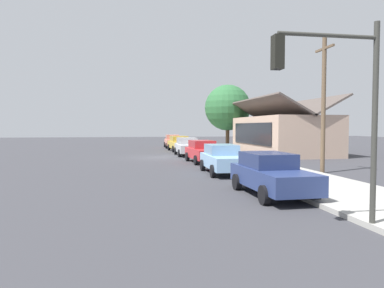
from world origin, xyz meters
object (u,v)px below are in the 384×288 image
object	(u,v)px
car_silver	(187,146)
car_skyblue	(223,159)
car_coral	(173,141)
car_navy	(271,174)
car_mustard	(179,143)
fire_hydrant_red	(198,148)
utility_pole_wooden	(324,103)
traffic_light_main	(336,90)
car_cherry	(203,151)
shade_tree	(228,108)

from	to	relation	value
car_silver	car_skyblue	world-z (taller)	same
car_coral	car_navy	size ratio (longest dim) A/B	0.96
car_mustard	car_skyblue	size ratio (longest dim) A/B	1.06
car_coral	car_navy	xyz separation A→B (m)	(30.77, -0.03, 0.00)
car_skyblue	fire_hydrant_red	world-z (taller)	car_skyblue
car_silver	car_coral	bearing A→B (deg)	-179.62
car_coral	car_mustard	xyz separation A→B (m)	(6.07, -0.01, 0.00)
car_coral	utility_pole_wooden	distance (m)	25.96
car_skyblue	traffic_light_main	size ratio (longest dim) A/B	0.89
car_silver	car_cherry	world-z (taller)	same
traffic_light_main	utility_pole_wooden	size ratio (longest dim) A/B	0.69
fire_hydrant_red	car_cherry	bearing A→B (deg)	-8.84
car_navy	shade_tree	bearing A→B (deg)	166.33
car_silver	traffic_light_main	size ratio (longest dim) A/B	0.90
car_coral	shade_tree	xyz separation A→B (m)	(2.76, 6.20, 4.00)
car_mustard	car_silver	size ratio (longest dim) A/B	1.05
car_navy	traffic_light_main	bearing A→B (deg)	-4.66
car_skyblue	traffic_light_main	distance (m)	11.45
car_coral	fire_hydrant_red	bearing A→B (deg)	9.55
car_silver	fire_hydrant_red	distance (m)	2.87
car_navy	car_coral	bearing A→B (deg)	178.81
car_mustard	fire_hydrant_red	distance (m)	3.72
car_mustard	car_coral	bearing A→B (deg)	177.43
fire_hydrant_red	shade_tree	bearing A→B (deg)	144.28
car_coral	car_skyblue	bearing A→B (deg)	1.13
car_cherry	car_silver	bearing A→B (deg)	178.32
car_navy	traffic_light_main	xyz separation A→B (m)	(4.70, -0.29, 2.68)
car_skyblue	fire_hydrant_red	bearing A→B (deg)	175.36
car_mustard	shade_tree	bearing A→B (deg)	115.58
traffic_light_main	car_navy	bearing A→B (deg)	176.46
car_mustard	car_navy	xyz separation A→B (m)	(24.70, -0.02, -0.00)
traffic_light_main	utility_pole_wooden	world-z (taller)	utility_pole_wooden
car_navy	fire_hydrant_red	distance (m)	21.29
car_mustard	shade_tree	distance (m)	8.09
car_mustard	utility_pole_wooden	bearing A→B (deg)	13.11
car_coral	car_navy	world-z (taller)	same
car_silver	car_mustard	bearing A→B (deg)	179.80
car_coral	traffic_light_main	world-z (taller)	traffic_light_main
car_silver	fire_hydrant_red	xyz separation A→B (m)	(-2.44, 1.47, -0.32)
car_navy	fire_hydrant_red	world-z (taller)	car_navy
car_coral	shade_tree	distance (m)	7.87
car_silver	utility_pole_wooden	bearing A→B (deg)	23.45
car_silver	traffic_light_main	world-z (taller)	traffic_light_main
car_navy	fire_hydrant_red	size ratio (longest dim) A/B	6.56
shade_tree	car_coral	bearing A→B (deg)	-114.03
car_silver	car_navy	bearing A→B (deg)	1.32
car_coral	car_silver	world-z (taller)	same
car_silver	fire_hydrant_red	world-z (taller)	car_silver
car_skyblue	utility_pole_wooden	xyz separation A→B (m)	(0.88, 5.52, 3.11)
car_skyblue	car_cherry	bearing A→B (deg)	179.78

